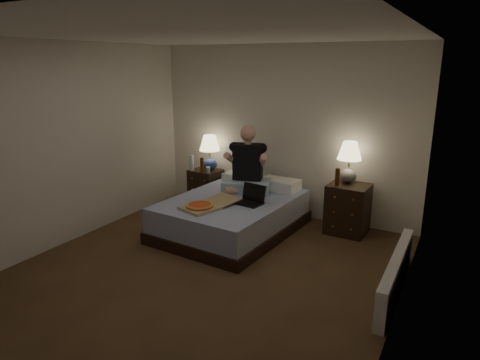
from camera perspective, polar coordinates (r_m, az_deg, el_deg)
The scene contains 18 objects.
floor at distance 4.82m, azimuth -5.21°, elevation -12.34°, with size 4.00×4.50×0.00m, color brown.
ceiling at distance 4.28m, azimuth -6.07°, elevation 18.80°, with size 4.00×4.50×0.00m, color white.
wall_back at distance 6.34m, azimuth 5.85°, elevation 6.37°, with size 4.00×2.50×0.00m, color silver.
wall_left at distance 5.73m, azimuth -22.52°, elevation 4.29°, with size 4.50×2.50×0.00m, color silver.
wall_right at distance 3.69m, azimuth 21.14°, elevation -1.25°, with size 4.50×2.50×0.00m, color silver.
bed at distance 5.81m, azimuth -1.11°, elevation -4.73°, with size 1.42×1.90×0.47m, color #5E75BD.
nightstand_left at distance 6.90m, azimuth -4.56°, elevation -1.01°, with size 0.45×0.41×0.59m, color black.
nightstand_right at distance 5.94m, azimuth 14.17°, elevation -3.76°, with size 0.52×0.47×0.67m, color black.
lamp_left at distance 6.74m, azimuth -4.05°, elevation 3.63°, with size 0.32×0.32×0.56m, color navy, non-canonical shape.
lamp_right at distance 5.87m, azimuth 14.33°, elevation 2.29°, with size 0.32×0.32×0.56m, color gray, non-canonical shape.
water_bottle at distance 6.78m, azimuth -6.46°, elevation 2.29°, with size 0.07×0.07×0.25m, color silver.
soda_can at distance 6.61m, azimuth -4.28°, elevation 1.33°, with size 0.07×0.07×0.10m, color #B9B9B4.
beer_bottle_left at distance 6.67m, azimuth -5.07°, elevation 2.02°, with size 0.06×0.06×0.23m, color #542A0C.
beer_bottle_right at distance 5.74m, azimuth 12.85°, elevation 0.40°, with size 0.06×0.06×0.23m, color #51230B.
person at distance 5.95m, azimuth 0.96°, elevation 2.79°, with size 0.66×0.52×0.93m, color black, non-canonical shape.
laptop at distance 5.49m, azimuth 1.15°, elevation -2.02°, with size 0.34×0.28×0.24m, color black, non-canonical shape.
pizza_box at distance 5.34m, azimuth -5.40°, elevation -3.52°, with size 0.40×0.76×0.08m, color tan, non-canonical shape.
radiator at distance 4.63m, azimuth 20.03°, elevation -11.74°, with size 0.10×1.60×0.40m, color white.
Camera 1 is at (2.40, -3.53, 2.25)m, focal length 32.00 mm.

